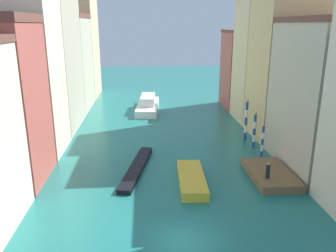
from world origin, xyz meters
The scene contains 17 objects.
ground_plane centered at (0.00, 24.50, 0.00)m, with size 154.00×154.00×0.00m, color #1E6B66.
building_left_2 centered at (-15.67, 18.45, 11.37)m, with size 8.04×7.39×22.72m.
building_left_3 centered at (-15.67, 28.15, 11.00)m, with size 8.04×11.97×21.98m.
building_left_4 centered at (-15.67, 39.74, 7.95)m, with size 8.04×11.39×15.87m.
building_left_5 centered at (-15.67, 50.83, 9.81)m, with size 8.04×10.67×19.59m.
building_right_1 centered at (15.67, 11.90, 7.43)m, with size 8.04×11.50×14.84m.
building_right_2 centered at (15.67, 22.09, 10.52)m, with size 8.04×8.64×21.03m.
building_right_3 centered at (15.67, 30.23, 11.31)m, with size 8.04×7.63×22.60m.
building_right_4 centered at (15.67, 38.48, 6.66)m, with size 8.04×8.14×13.30m.
waterfront_dock centered at (9.51, 9.19, 0.39)m, with size 3.84×6.77×0.79m.
person_on_dock centered at (8.59, 7.58, 1.50)m, with size 0.36×0.36×1.54m.
mooring_pole_0 centered at (10.49, 14.58, 1.96)m, with size 0.30×0.30×3.83m.
mooring_pole_1 centered at (10.49, 17.46, 2.26)m, with size 0.36×0.36×4.42m.
mooring_pole_2 centered at (10.36, 20.43, 2.70)m, with size 0.39×0.39×5.28m.
vaporetto_white centered at (-1.74, 37.14, 0.96)m, with size 4.27×11.87×2.53m.
gondola_black centered at (-3.25, 12.02, 0.23)m, with size 3.39×10.79×0.47m.
motorboat_0 centered at (1.87, 8.64, 0.43)m, with size 2.60×7.27×0.86m.
Camera 1 is at (-2.37, -19.72, 14.10)m, focal length 36.29 mm.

